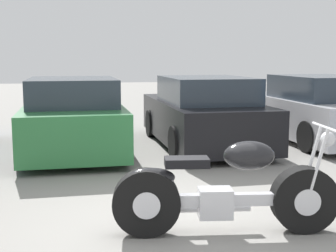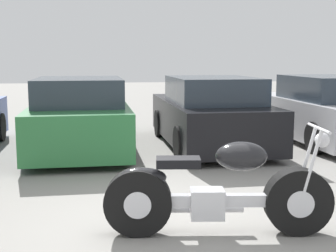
# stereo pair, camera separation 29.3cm
# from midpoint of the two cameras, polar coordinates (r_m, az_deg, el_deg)

# --- Properties ---
(ground_plane) EXTENTS (60.00, 60.00, 0.00)m
(ground_plane) POSITION_cam_midpoint_polar(r_m,az_deg,el_deg) (5.13, 1.17, -12.09)
(ground_plane) COLOR gray
(motorcycle) EXTENTS (2.32, 0.76, 1.11)m
(motorcycle) POSITION_cam_midpoint_polar(r_m,az_deg,el_deg) (4.81, 5.16, -7.97)
(motorcycle) COLOR black
(motorcycle) RESTS_ON ground_plane
(parked_car_green) EXTENTS (1.88, 4.16, 1.42)m
(parked_car_green) POSITION_cam_midpoint_polar(r_m,az_deg,el_deg) (9.22, -12.37, 1.02)
(parked_car_green) COLOR #286B38
(parked_car_green) RESTS_ON ground_plane
(parked_car_black) EXTENTS (1.88, 4.16, 1.42)m
(parked_car_black) POSITION_cam_midpoint_polar(r_m,az_deg,el_deg) (9.56, 3.45, 1.45)
(parked_car_black) COLOR black
(parked_car_black) RESTS_ON ground_plane
(parked_car_silver) EXTENTS (1.88, 4.16, 1.42)m
(parked_car_silver) POSITION_cam_midpoint_polar(r_m,az_deg,el_deg) (10.66, 16.89, 1.82)
(parked_car_silver) COLOR #BCBCC1
(parked_car_silver) RESTS_ON ground_plane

